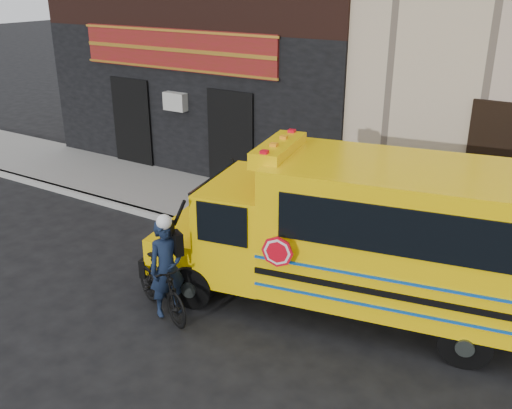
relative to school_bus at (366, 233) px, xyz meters
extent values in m
plane|color=black|center=(-2.27, -1.43, -1.51)|extent=(120.00, 120.00, 0.00)
cube|color=#999893|center=(-2.27, 1.17, -1.43)|extent=(40.00, 0.20, 0.15)
cube|color=gray|center=(-2.27, 2.67, -1.43)|extent=(40.00, 3.00, 0.15)
cube|color=black|center=(-7.27, 4.12, 0.64)|extent=(10.00, 0.30, 4.00)
cube|color=maroon|center=(-7.27, 3.95, 2.14)|extent=(6.50, 0.12, 1.10)
cube|color=black|center=(-9.07, 3.97, -0.11)|extent=(1.30, 0.10, 2.50)
cube|color=black|center=(-5.47, 3.97, -0.11)|extent=(1.30, 0.10, 2.50)
cylinder|color=black|center=(-2.60, -1.46, -1.11)|extent=(0.84, 0.43, 0.80)
cylinder|color=black|center=(-2.96, 0.41, -1.11)|extent=(0.84, 0.43, 0.80)
cylinder|color=black|center=(1.92, -0.60, -1.11)|extent=(0.84, 0.43, 0.80)
cylinder|color=black|center=(1.56, 1.27, -1.11)|extent=(0.84, 0.43, 0.80)
cube|color=#FFC805|center=(-3.22, -0.61, -0.71)|extent=(1.36, 2.15, 0.70)
cube|color=black|center=(-3.76, -0.71, -0.96)|extent=(0.50, 2.04, 0.35)
cube|color=#FFC805|center=(-2.14, -0.40, -0.21)|extent=(1.57, 2.29, 1.70)
cube|color=black|center=(-2.70, -0.51, 0.19)|extent=(0.40, 1.78, 0.90)
cube|color=#FFC805|center=(0.66, 0.13, 0.11)|extent=(4.83, 3.00, 2.25)
cube|color=black|center=(0.96, -0.94, 0.59)|extent=(3.84, 0.77, 0.75)
cube|color=#FFC805|center=(-1.55, -0.29, 1.27)|extent=(0.79, 1.67, 0.28)
cylinder|color=red|center=(-0.87, -1.48, 0.04)|extent=(0.52, 0.13, 0.52)
imported|color=black|center=(-2.91, -1.95, -0.98)|extent=(1.80, 1.12, 1.05)
imported|color=black|center=(-2.76, -1.93, -0.64)|extent=(0.67, 0.76, 1.75)
camera|label=1|loc=(3.06, -8.36, 4.03)|focal=40.00mm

